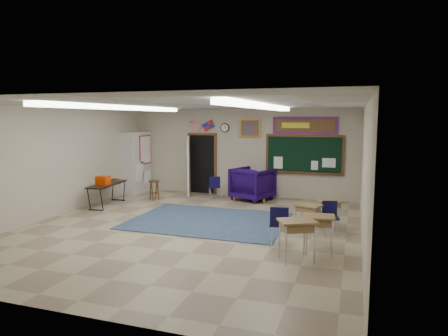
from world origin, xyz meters
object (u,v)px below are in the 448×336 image
(student_desk_front_right, at_px, (329,212))
(wooden_stool, at_px, (154,190))
(student_desk_front_left, at_px, (308,217))
(folding_table, at_px, (107,193))
(wingback_armchair, at_px, (253,184))

(student_desk_front_right, distance_m, wooden_stool, 5.94)
(student_desk_front_left, bearing_deg, folding_table, -169.42)
(student_desk_front_right, height_order, folding_table, folding_table)
(student_desk_front_left, distance_m, student_desk_front_right, 0.78)
(student_desk_front_right, relative_size, wooden_stool, 1.07)
(student_desk_front_left, distance_m, folding_table, 6.33)
(wooden_stool, bearing_deg, student_desk_front_right, -16.17)
(student_desk_front_right, height_order, wooden_stool, student_desk_front_right)
(wingback_armchair, relative_size, student_desk_front_left, 1.73)
(wooden_stool, bearing_deg, student_desk_front_left, -23.63)
(student_desk_front_left, bearing_deg, wingback_armchair, 143.84)
(wingback_armchair, bearing_deg, folding_table, 50.49)
(student_desk_front_left, height_order, folding_table, folding_table)
(wingback_armchair, xyz_separation_m, student_desk_front_left, (2.18, -3.31, -0.16))
(student_desk_front_right, bearing_deg, student_desk_front_left, -145.95)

